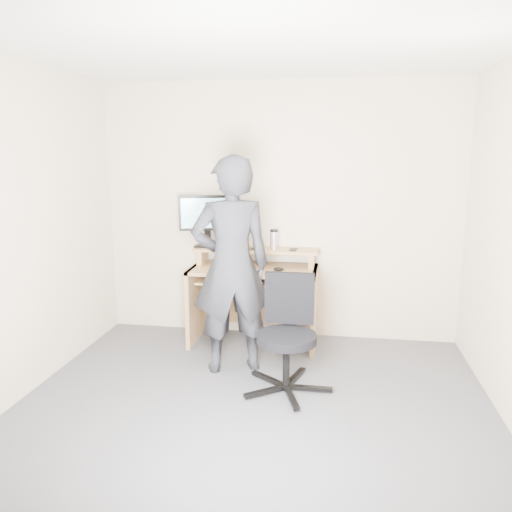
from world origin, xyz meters
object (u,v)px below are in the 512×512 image
(monitor, at_px, (207,216))
(person, at_px, (231,266))
(office_chair, at_px, (287,329))
(desk, at_px, (255,286))

(monitor, relative_size, person, 0.29)
(monitor, height_order, office_chair, monitor)
(person, bearing_deg, office_chair, 129.72)
(person, bearing_deg, desk, -118.47)
(monitor, relative_size, office_chair, 0.60)
(monitor, bearing_deg, desk, -25.05)
(monitor, xyz_separation_m, person, (0.41, -0.77, -0.31))
(desk, height_order, office_chair, desk)
(desk, relative_size, office_chair, 1.37)
(monitor, distance_m, person, 0.92)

